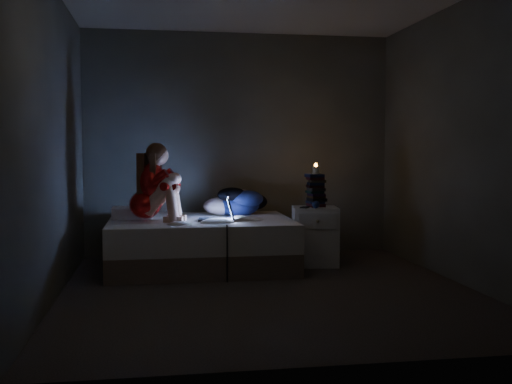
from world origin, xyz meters
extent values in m
cube|color=black|center=(0.00, 0.00, -0.01)|extent=(3.60, 3.80, 0.02)
cube|color=#3E413A|center=(0.00, 1.91, 1.30)|extent=(3.60, 0.02, 2.60)
cube|color=#3E413A|center=(0.00, -1.91, 1.30)|extent=(3.60, 0.02, 2.60)
cube|color=#3E413A|center=(-1.81, 0.00, 1.30)|extent=(0.02, 3.80, 2.60)
cube|color=#3E413A|center=(1.81, 0.00, 1.30)|extent=(0.02, 3.80, 2.60)
cube|color=silver|center=(-1.23, 1.29, 0.58)|extent=(0.41, 0.29, 0.12)
cube|color=silver|center=(0.70, 1.07, 0.31)|extent=(0.52, 0.48, 0.63)
cylinder|color=beige|center=(0.73, 1.14, 1.02)|extent=(0.07, 0.07, 0.08)
cube|color=black|center=(0.58, 0.99, 0.63)|extent=(0.12, 0.16, 0.01)
sphere|color=navy|center=(0.69, 0.92, 0.67)|extent=(0.08, 0.08, 0.08)
camera|label=1|loc=(-0.95, -5.16, 1.24)|focal=42.30mm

